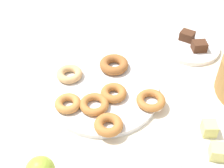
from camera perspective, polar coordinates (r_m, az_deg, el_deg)
ground_plane at (r=0.97m, az=-1.76°, el=-1.79°), size 2.40×2.40×0.00m
donut_plate at (r=0.96m, az=-1.77°, el=-1.45°), size 0.35×0.35×0.02m
donut_0 at (r=1.02m, az=0.36°, el=3.58°), size 0.13×0.13×0.03m
donut_1 at (r=0.90m, az=-3.27°, el=-3.74°), size 0.11×0.11×0.02m
donut_2 at (r=0.84m, az=-0.64°, el=-7.48°), size 0.11×0.11×0.03m
donut_3 at (r=0.91m, az=-8.07°, el=-3.55°), size 0.08×0.08×0.02m
donut_4 at (r=1.00m, az=-7.79°, el=1.83°), size 0.12×0.12×0.02m
donut_5 at (r=0.93m, az=0.31°, el=-1.64°), size 0.09×0.09×0.02m
donut_6 at (r=0.91m, az=7.12°, el=-2.97°), size 0.12×0.12×0.02m
cake_plate at (r=1.17m, az=14.16°, el=6.65°), size 0.21×0.21×0.02m
brownie_near at (r=1.18m, az=13.58°, el=8.58°), size 0.06×0.06×0.03m
brownie_far at (r=1.14m, az=15.69°, el=6.70°), size 0.05×0.06×0.03m
fruit_bowl at (r=0.85m, az=16.97°, el=-11.18°), size 0.20×0.20×0.04m
melon_chunk_left at (r=0.84m, az=17.36°, el=-7.74°), size 0.04×0.04×0.04m
melon_chunk_right at (r=0.80m, az=18.73°, el=-11.67°), size 0.04×0.04×0.04m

